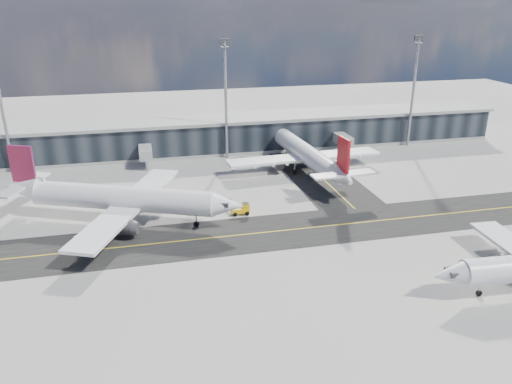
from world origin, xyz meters
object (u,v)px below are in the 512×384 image
service_van (245,161)px  airliner_redtail (307,155)px  airliner_af (120,198)px  baggage_tug (242,209)px

service_van → airliner_redtail: bearing=-51.4°
airliner_af → baggage_tug: (21.73, -2.12, -3.28)m
baggage_tug → service_van: bearing=168.9°
service_van → airliner_af: bearing=-149.8°
airliner_redtail → airliner_af: bearing=-160.3°
airliner_af → baggage_tug: airliner_af is taller
airliner_redtail → service_van: 16.20m
airliner_af → airliner_redtail: bearing=136.8°
airliner_af → airliner_redtail: 44.87m
baggage_tug → service_van: baggage_tug is taller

